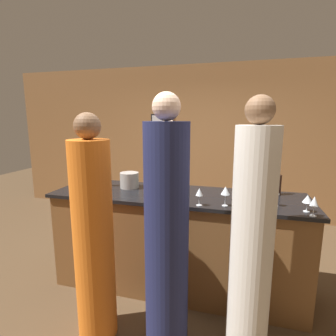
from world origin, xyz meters
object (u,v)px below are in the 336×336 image
at_px(bartender, 168,189).
at_px(guest_1, 94,237).
at_px(wine_bottle_0, 278,184).
at_px(wine_bottle_1, 151,178).
at_px(guest_0, 252,242).
at_px(wine_bottle_2, 104,175).
at_px(ice_bucket, 129,180).
at_px(guest_2, 167,236).

height_order(bartender, guest_1, guest_1).
relative_size(wine_bottle_0, wine_bottle_1, 0.98).
bearing_deg(guest_0, wine_bottle_1, 141.21).
height_order(wine_bottle_2, ice_bucket, wine_bottle_2).
relative_size(wine_bottle_0, ice_bucket, 1.39).
bearing_deg(guest_1, bartender, 83.30).
bearing_deg(ice_bucket, guest_0, -31.25).
height_order(wine_bottle_1, wine_bottle_2, wine_bottle_2).
xyz_separation_m(wine_bottle_0, wine_bottle_1, (-1.35, -0.07, 0.00)).
height_order(bartender, guest_2, guest_2).
bearing_deg(guest_1, wine_bottle_1, 81.43).
height_order(guest_0, guest_2, guest_2).
distance_m(bartender, guest_2, 1.61).
distance_m(guest_1, ice_bucket, 0.96).
distance_m(guest_2, wine_bottle_2, 1.33).
distance_m(guest_0, wine_bottle_2, 1.81).
bearing_deg(wine_bottle_1, bartender, 86.38).
height_order(guest_1, ice_bucket, guest_1).
relative_size(guest_2, wine_bottle_0, 6.89).
height_order(guest_2, ice_bucket, guest_2).
distance_m(guest_1, guest_2, 0.61).
bearing_deg(wine_bottle_2, wine_bottle_0, 4.59).
bearing_deg(guest_1, guest_2, 4.55).
relative_size(bartender, wine_bottle_2, 5.72).
relative_size(guest_0, guest_1, 1.06).
bearing_deg(wine_bottle_1, guest_1, -98.57).
distance_m(bartender, guest_0, 1.80).
height_order(guest_0, wine_bottle_0, guest_0).
bearing_deg(guest_2, wine_bottle_0, 48.30).
relative_size(wine_bottle_2, ice_bucket, 1.52).
distance_m(bartender, wine_bottle_1, 0.67).
height_order(guest_1, wine_bottle_1, guest_1).
bearing_deg(bartender, guest_2, 104.97).
distance_m(guest_0, wine_bottle_1, 1.40).
bearing_deg(wine_bottle_2, guest_1, -67.01).
relative_size(bartender, wine_bottle_1, 6.13).
xyz_separation_m(bartender, guest_0, (1.04, -1.47, 0.06)).
distance_m(bartender, wine_bottle_2, 0.95).
bearing_deg(bartender, wine_bottle_0, 157.68).
bearing_deg(guest_0, guest_1, -174.15).
xyz_separation_m(wine_bottle_1, ice_bucket, (-0.23, -0.07, -0.03)).
distance_m(wine_bottle_2, ice_bucket, 0.31).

